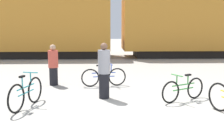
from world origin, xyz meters
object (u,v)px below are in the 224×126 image
Objects in this scene: person_in_grey at (104,71)px; bicycle_blue at (104,77)px; bicycle_teal at (26,93)px; freight_train at (116,16)px; person_in_red at (53,65)px; bicycle_green at (183,89)px.

bicycle_blue is at bearing -69.57° from person_in_grey.
person_in_grey is at bearing 21.98° from bicycle_teal.
freight_train is 12.60m from bicycle_teal.
bicycle_blue is at bearing -95.81° from freight_train.
person_in_grey is (0.00, -1.65, 0.50)m from bicycle_blue.
freight_train is 9.84m from person_in_red.
bicycle_teal is 1.08× the size of person_in_red.
freight_train is at bearing -74.59° from person_in_grey.
bicycle_green is 3.13m from bicycle_blue.
person_in_grey is at bearing -89.91° from bicycle_blue.
person_in_grey is 1.12× the size of person_in_red.
person_in_grey is (-0.95, -11.06, -2.13)m from freight_train.
bicycle_green is 0.89× the size of bicycle_blue.
freight_train is 14.88× the size of person_in_red.
person_in_grey reaches higher than bicycle_blue.
person_in_grey reaches higher than bicycle_teal.
person_in_grey is at bearing -94.93° from freight_train.
bicycle_green is 4.89m from person_in_red.
bicycle_teal is (-3.11, -11.93, -2.59)m from freight_train.
bicycle_green is (1.42, -11.45, -2.64)m from freight_train.
bicycle_teal is at bearing -130.50° from bicycle_blue.
bicycle_green is 0.89× the size of bicycle_teal.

